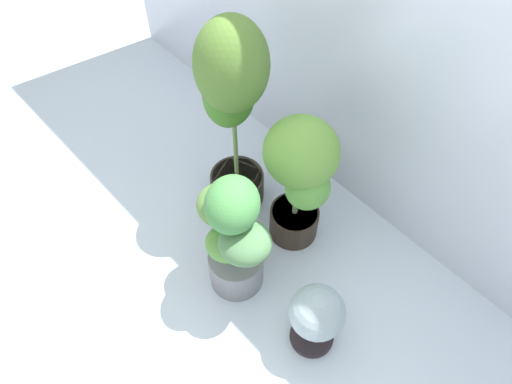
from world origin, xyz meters
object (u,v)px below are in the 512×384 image
at_px(potted_plant_back_center, 299,172).
at_px(floor_fan, 317,314).
at_px(potted_plant_center, 233,236).
at_px(potted_plant_back_left, 232,100).

relative_size(potted_plant_back_center, floor_fan, 1.99).
bearing_deg(potted_plant_center, potted_plant_back_center, 91.52).
bearing_deg(potted_plant_back_center, floor_fan, -36.59).
height_order(potted_plant_back_left, floor_fan, potted_plant_back_left).
height_order(potted_plant_back_center, potted_plant_back_left, potted_plant_back_left).
bearing_deg(potted_plant_back_left, potted_plant_back_center, 8.66).
bearing_deg(potted_plant_back_center, potted_plant_back_left, -171.34).
xyz_separation_m(potted_plant_center, potted_plant_back_left, (-0.34, 0.31, 0.27)).
relative_size(potted_plant_center, floor_fan, 1.85).
bearing_deg(potted_plant_center, floor_fan, 7.00).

